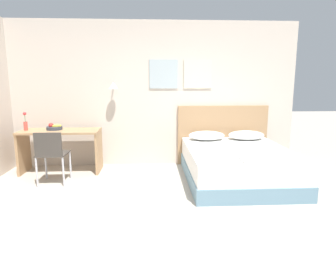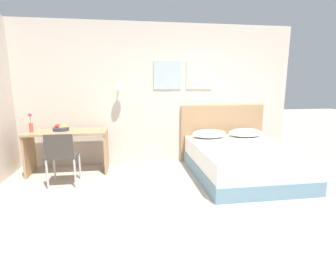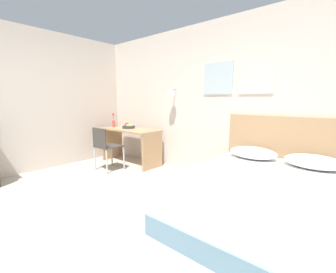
# 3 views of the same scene
# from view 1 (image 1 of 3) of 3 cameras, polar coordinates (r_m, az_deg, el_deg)

# --- Properties ---
(ground_plane) EXTENTS (24.00, 24.00, 0.00)m
(ground_plane) POSITION_cam_1_polar(r_m,az_deg,el_deg) (3.45, -5.01, -16.81)
(ground_plane) COLOR #B2A899
(wall_back) EXTENTS (5.65, 0.31, 2.65)m
(wall_back) POSITION_cam_1_polar(r_m,az_deg,el_deg) (5.63, -4.39, 8.00)
(wall_back) COLOR beige
(wall_back) RESTS_ON ground_plane
(bed) EXTENTS (1.59, 1.98, 0.53)m
(bed) POSITION_cam_1_polar(r_m,az_deg,el_deg) (4.93, 12.97, -5.25)
(bed) COLOR #66899E
(bed) RESTS_ON ground_plane
(headboard) EXTENTS (1.71, 0.06, 1.12)m
(headboard) POSITION_cam_1_polar(r_m,az_deg,el_deg) (5.82, 10.34, 0.30)
(headboard) COLOR #A87F56
(headboard) RESTS_ON ground_plane
(pillow_left) EXTENTS (0.65, 0.44, 0.16)m
(pillow_left) POSITION_cam_1_polar(r_m,az_deg,el_deg) (5.44, 7.35, 0.18)
(pillow_left) COLOR white
(pillow_left) RESTS_ON bed
(pillow_right) EXTENTS (0.65, 0.44, 0.16)m
(pillow_right) POSITION_cam_1_polar(r_m,az_deg,el_deg) (5.62, 14.68, 0.25)
(pillow_right) COLOR white
(pillow_right) RESTS_ON bed
(folded_towel_near_foot) EXTENTS (0.33, 0.30, 0.06)m
(folded_towel_near_foot) POSITION_cam_1_polar(r_m,az_deg,el_deg) (4.60, 15.01, -2.67)
(folded_towel_near_foot) COLOR white
(folded_towel_near_foot) RESTS_ON bed
(folded_towel_mid_bed) EXTENTS (0.34, 0.27, 0.06)m
(folded_towel_mid_bed) POSITION_cam_1_polar(r_m,az_deg,el_deg) (4.17, 16.06, -4.10)
(folded_towel_mid_bed) COLOR white
(folded_towel_mid_bed) RESTS_ON bed
(desk) EXTENTS (1.34, 0.58, 0.74)m
(desk) POSITION_cam_1_polar(r_m,az_deg,el_deg) (5.52, -19.75, -1.02)
(desk) COLOR #A87F56
(desk) RESTS_ON ground_plane
(desk_chair) EXTENTS (0.43, 0.43, 0.83)m
(desk_chair) POSITION_cam_1_polar(r_m,az_deg,el_deg) (4.89, -21.37, -2.82)
(desk_chair) COLOR #3D3833
(desk_chair) RESTS_ON ground_plane
(fruit_bowl) EXTENTS (0.27, 0.27, 0.12)m
(fruit_bowl) POSITION_cam_1_polar(r_m,az_deg,el_deg) (5.56, -20.85, 1.61)
(fruit_bowl) COLOR #333842
(fruit_bowl) RESTS_ON desk
(flower_vase) EXTENTS (0.06, 0.06, 0.32)m
(flower_vase) POSITION_cam_1_polar(r_m,az_deg,el_deg) (5.65, -25.52, 2.28)
(flower_vase) COLOR #D14C42
(flower_vase) RESTS_ON desk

